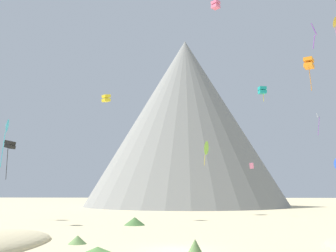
# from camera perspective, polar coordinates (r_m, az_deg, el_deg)

# --- Properties ---
(ground_plane) EXTENTS (400.00, 400.00, 0.00)m
(ground_plane) POSITION_cam_1_polar(r_m,az_deg,el_deg) (29.28, 1.02, -16.94)
(ground_plane) COLOR beige
(bush_near_left) EXTENTS (2.30, 2.30, 0.42)m
(bush_near_left) POSITION_cam_1_polar(r_m,az_deg,el_deg) (28.12, -9.82, -16.71)
(bush_near_left) COLOR #568442
(bush_near_left) RESTS_ON ground_plane
(bush_far_right) EXTENTS (2.02, 2.02, 0.65)m
(bush_far_right) POSITION_cam_1_polar(r_m,az_deg,el_deg) (33.01, -12.55, -15.26)
(bush_far_right) COLOR #668C4C
(bush_far_right) RESTS_ON ground_plane
(bush_low_patch) EXTENTS (1.44, 1.44, 1.07)m
(bush_low_patch) POSITION_cam_1_polar(r_m,az_deg,el_deg) (26.32, 3.81, -16.64)
(bush_low_patch) COLOR #668C4C
(bush_low_patch) RESTS_ON ground_plane
(bush_far_left) EXTENTS (2.94, 2.94, 0.94)m
(bush_far_left) POSITION_cam_1_polar(r_m,az_deg,el_deg) (49.23, -4.68, -13.13)
(bush_far_left) COLOR #477238
(bush_far_left) RESTS_ON ground_plane
(rock_massif) EXTENTS (70.64, 70.64, 45.04)m
(rock_massif) POSITION_cam_1_polar(r_m,az_deg,el_deg) (109.10, 3.10, 0.05)
(rock_massif) COLOR gray
(rock_massif) RESTS_ON ground_plane
(kite_white_mid) EXTENTS (0.69, 0.68, 4.59)m
(kite_white_mid) POSITION_cam_1_polar(r_m,az_deg,el_deg) (88.87, 20.23, 0.75)
(kite_white_mid) COLOR white
(kite_gold_high) EXTENTS (1.76, 2.07, 5.13)m
(kite_gold_high) POSITION_cam_1_polar(r_m,az_deg,el_deg) (78.74, 22.43, 13.24)
(kite_gold_high) COLOR gold
(kite_teal_mid) EXTENTS (1.62, 1.63, 2.97)m
(kite_teal_mid) POSITION_cam_1_polar(r_m,az_deg,el_deg) (82.95, 13.05, 4.89)
(kite_teal_mid) COLOR teal
(kite_black_low) EXTENTS (1.53, 1.47, 5.65)m
(kite_black_low) POSITION_cam_1_polar(r_m,az_deg,el_deg) (63.02, -21.24, -2.50)
(kite_black_low) COLOR black
(kite_cyan_low) EXTENTS (1.04, 1.71, 6.02)m
(kite_cyan_low) POSITION_cam_1_polar(r_m,az_deg,el_deg) (54.66, -21.68, -0.08)
(kite_cyan_low) COLOR #33BCDB
(kite_rainbow_high) EXTENTS (1.57, 1.57, 1.24)m
(kite_rainbow_high) POSITION_cam_1_polar(r_m,az_deg,el_deg) (69.11, 6.68, 16.49)
(kite_rainbow_high) COLOR #E5668C
(kite_orange_mid) EXTENTS (1.58, 1.60, 4.47)m
(kite_orange_mid) POSITION_cam_1_polar(r_m,az_deg,el_deg) (57.67, 19.10, 8.29)
(kite_orange_mid) COLOR orange
(kite_yellow_mid) EXTENTS (1.40, 1.40, 1.16)m
(kite_yellow_mid) POSITION_cam_1_polar(r_m,az_deg,el_deg) (60.99, -8.65, 3.85)
(kite_yellow_mid) COLOR yellow
(kite_violet_mid) EXTENTS (0.80, 0.70, 3.17)m
(kite_violet_mid) POSITION_cam_1_polar(r_m,az_deg,el_deg) (52.77, 19.76, 12.37)
(kite_violet_mid) COLOR purple
(kite_lime_low) EXTENTS (1.32, 2.44, 4.29)m
(kite_lime_low) POSITION_cam_1_polar(r_m,az_deg,el_deg) (71.65, 5.29, -3.09)
(kite_lime_low) COLOR #8CD133
(kite_pink_low) EXTENTS (0.75, 0.43, 0.99)m
(kite_pink_low) POSITION_cam_1_polar(r_m,az_deg,el_deg) (68.28, 11.61, -5.47)
(kite_pink_low) COLOR pink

